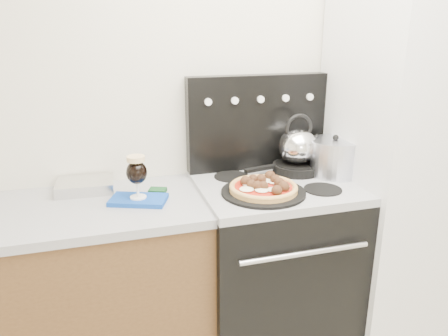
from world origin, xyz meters
name	(u,v)px	position (x,y,z in m)	size (l,w,h in m)	color
room_shell	(375,180)	(0.00, 0.29, 1.25)	(3.52, 3.01, 2.52)	#B7AB95
base_cabinet	(50,303)	(-1.02, 1.20, 0.43)	(1.45, 0.60, 0.86)	brown
countertop	(37,215)	(-1.02, 1.20, 0.88)	(1.48, 0.63, 0.04)	#A3A3A9
stove_body	(272,268)	(0.08, 1.18, 0.44)	(0.76, 0.65, 0.88)	black
cooktop	(275,187)	(0.08, 1.18, 0.90)	(0.76, 0.65, 0.04)	#ADADB2
backguard	(257,122)	(0.08, 1.45, 1.17)	(0.76, 0.08, 0.50)	black
fridge	(399,166)	(0.78, 1.15, 0.95)	(0.64, 0.68, 1.90)	silver
foil_sheet	(85,186)	(-0.82, 1.39, 0.93)	(0.27, 0.19, 0.05)	white
oven_mitt	(138,200)	(-0.59, 1.17, 0.91)	(0.25, 0.14, 0.02)	#1346B0
beer_glass	(137,177)	(-0.59, 1.17, 1.02)	(0.09, 0.09, 0.20)	black
pizza_pan	(263,192)	(-0.03, 1.06, 0.93)	(0.39, 0.39, 0.01)	black
pizza	(263,186)	(-0.03, 1.06, 0.95)	(0.32, 0.32, 0.05)	tan
skillet	(297,168)	(0.26, 1.30, 0.94)	(0.25, 0.25, 0.05)	black
tea_kettle	(298,143)	(0.26, 1.30, 1.08)	(0.20, 0.20, 0.22)	silver
stock_pot	(334,158)	(0.42, 1.21, 1.01)	(0.24, 0.24, 0.18)	silver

